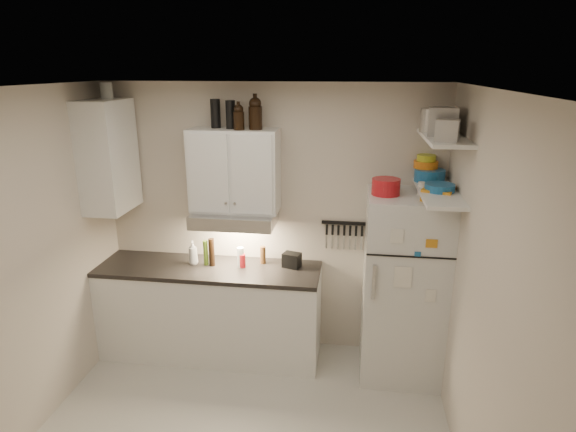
# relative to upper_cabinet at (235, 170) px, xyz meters

# --- Properties ---
(ceiling) EXTENTS (3.20, 3.00, 0.02)m
(ceiling) POSITION_rel_upper_cabinet_xyz_m (0.30, -1.33, 0.78)
(ceiling) COLOR silver
(ceiling) RESTS_ON ground
(back_wall) EXTENTS (3.20, 0.02, 2.60)m
(back_wall) POSITION_rel_upper_cabinet_xyz_m (0.30, 0.18, -0.53)
(back_wall) COLOR beige
(back_wall) RESTS_ON ground
(left_wall) EXTENTS (0.02, 3.00, 2.60)m
(left_wall) POSITION_rel_upper_cabinet_xyz_m (-1.31, -1.33, -0.53)
(left_wall) COLOR beige
(left_wall) RESTS_ON ground
(right_wall) EXTENTS (0.02, 3.00, 2.60)m
(right_wall) POSITION_rel_upper_cabinet_xyz_m (1.91, -1.33, -0.53)
(right_wall) COLOR beige
(right_wall) RESTS_ON ground
(base_cabinet) EXTENTS (2.10, 0.60, 0.88)m
(base_cabinet) POSITION_rel_upper_cabinet_xyz_m (-0.25, -0.14, -1.39)
(base_cabinet) COLOR white
(base_cabinet) RESTS_ON floor
(countertop) EXTENTS (2.10, 0.62, 0.04)m
(countertop) POSITION_rel_upper_cabinet_xyz_m (-0.25, -0.14, -0.93)
(countertop) COLOR black
(countertop) RESTS_ON base_cabinet
(upper_cabinet) EXTENTS (0.80, 0.33, 0.75)m
(upper_cabinet) POSITION_rel_upper_cabinet_xyz_m (0.00, 0.00, 0.00)
(upper_cabinet) COLOR white
(upper_cabinet) RESTS_ON back_wall
(side_cabinet) EXTENTS (0.33, 0.55, 1.00)m
(side_cabinet) POSITION_rel_upper_cabinet_xyz_m (-1.14, -0.14, 0.12)
(side_cabinet) COLOR white
(side_cabinet) RESTS_ON left_wall
(range_hood) EXTENTS (0.76, 0.46, 0.12)m
(range_hood) POSITION_rel_upper_cabinet_xyz_m (0.00, -0.06, -0.44)
(range_hood) COLOR silver
(range_hood) RESTS_ON back_wall
(fridge) EXTENTS (0.70, 0.68, 1.70)m
(fridge) POSITION_rel_upper_cabinet_xyz_m (1.55, -0.18, -0.98)
(fridge) COLOR silver
(fridge) RESTS_ON floor
(shelf_hi) EXTENTS (0.30, 0.95, 0.03)m
(shelf_hi) POSITION_rel_upper_cabinet_xyz_m (1.75, -0.31, 0.38)
(shelf_hi) COLOR white
(shelf_hi) RESTS_ON right_wall
(shelf_lo) EXTENTS (0.30, 0.95, 0.03)m
(shelf_lo) POSITION_rel_upper_cabinet_xyz_m (1.75, -0.31, -0.07)
(shelf_lo) COLOR white
(shelf_lo) RESTS_ON right_wall
(knife_strip) EXTENTS (0.42, 0.02, 0.03)m
(knife_strip) POSITION_rel_upper_cabinet_xyz_m (1.00, 0.15, -0.51)
(knife_strip) COLOR black
(knife_strip) RESTS_ON back_wall
(dutch_oven) EXTENTS (0.29, 0.29, 0.14)m
(dutch_oven) POSITION_rel_upper_cabinet_xyz_m (1.34, -0.20, -0.06)
(dutch_oven) COLOR #AE141B
(dutch_oven) RESTS_ON fridge
(book_stack) EXTENTS (0.32, 0.35, 0.10)m
(book_stack) POSITION_rel_upper_cabinet_xyz_m (1.76, -0.29, -0.08)
(book_stack) COLOR orange
(book_stack) RESTS_ON fridge
(spice_jar) EXTENTS (0.08, 0.08, 0.11)m
(spice_jar) POSITION_rel_upper_cabinet_xyz_m (1.64, -0.16, -0.07)
(spice_jar) COLOR silver
(spice_jar) RESTS_ON fridge
(stock_pot) EXTENTS (0.30, 0.30, 0.19)m
(stock_pot) POSITION_rel_upper_cabinet_xyz_m (1.72, -0.09, 0.48)
(stock_pot) COLOR silver
(stock_pot) RESTS_ON shelf_hi
(tin_a) EXTENTS (0.24, 0.22, 0.22)m
(tin_a) POSITION_rel_upper_cabinet_xyz_m (1.73, -0.31, 0.50)
(tin_a) COLOR #AAAAAD
(tin_a) RESTS_ON shelf_hi
(tin_b) EXTENTS (0.19, 0.19, 0.16)m
(tin_b) POSITION_rel_upper_cabinet_xyz_m (1.72, -0.62, 0.47)
(tin_b) COLOR #AAAAAD
(tin_b) RESTS_ON shelf_hi
(bowl_teal) EXTENTS (0.26, 0.26, 0.10)m
(bowl_teal) POSITION_rel_upper_cabinet_xyz_m (1.72, 0.02, 0.00)
(bowl_teal) COLOR #1B5C95
(bowl_teal) RESTS_ON shelf_lo
(bowl_orange) EXTENTS (0.21, 0.21, 0.06)m
(bowl_orange) POSITION_rel_upper_cabinet_xyz_m (1.69, 0.08, 0.09)
(bowl_orange) COLOR orange
(bowl_orange) RESTS_ON bowl_teal
(bowl_yellow) EXTENTS (0.16, 0.16, 0.05)m
(bowl_yellow) POSITION_rel_upper_cabinet_xyz_m (1.69, 0.08, 0.14)
(bowl_yellow) COLOR gold
(bowl_yellow) RESTS_ON bowl_orange
(plates) EXTENTS (0.24, 0.24, 0.06)m
(plates) POSITION_rel_upper_cabinet_xyz_m (1.75, -0.32, -0.02)
(plates) COLOR #1B5C95
(plates) RESTS_ON shelf_lo
(growler_a) EXTENTS (0.12, 0.12, 0.22)m
(growler_a) POSITION_rel_upper_cabinet_xyz_m (0.07, -0.07, 0.49)
(growler_a) COLOR black
(growler_a) RESTS_ON upper_cabinet
(growler_b) EXTENTS (0.16, 0.16, 0.28)m
(growler_b) POSITION_rel_upper_cabinet_xyz_m (0.21, -0.02, 0.52)
(growler_b) COLOR black
(growler_b) RESTS_ON upper_cabinet
(thermos_a) EXTENTS (0.09, 0.09, 0.25)m
(thermos_a) POSITION_rel_upper_cabinet_xyz_m (-0.02, 0.01, 0.50)
(thermos_a) COLOR black
(thermos_a) RESTS_ON upper_cabinet
(thermos_b) EXTENTS (0.12, 0.12, 0.25)m
(thermos_b) POSITION_rel_upper_cabinet_xyz_m (-0.17, 0.04, 0.50)
(thermos_b) COLOR black
(thermos_b) RESTS_ON upper_cabinet
(side_jar) EXTENTS (0.13, 0.13, 0.14)m
(side_jar) POSITION_rel_upper_cabinet_xyz_m (-1.14, -0.03, 0.70)
(side_jar) COLOR silver
(side_jar) RESTS_ON side_cabinet
(soap_bottle) EXTENTS (0.12, 0.12, 0.26)m
(soap_bottle) POSITION_rel_upper_cabinet_xyz_m (-0.41, -0.09, -0.78)
(soap_bottle) COLOR white
(soap_bottle) RESTS_ON countertop
(pepper_mill) EXTENTS (0.06, 0.06, 0.17)m
(pepper_mill) POSITION_rel_upper_cabinet_xyz_m (0.24, 0.02, -0.82)
(pepper_mill) COLOR brown
(pepper_mill) RESTS_ON countertop
(oil_bottle) EXTENTS (0.06, 0.06, 0.24)m
(oil_bottle) POSITION_rel_upper_cabinet_xyz_m (-0.29, -0.09, -0.78)
(oil_bottle) COLOR #456519
(oil_bottle) RESTS_ON countertop
(vinegar_bottle) EXTENTS (0.06, 0.06, 0.27)m
(vinegar_bottle) POSITION_rel_upper_cabinet_xyz_m (-0.22, -0.10, -0.77)
(vinegar_bottle) COLOR black
(vinegar_bottle) RESTS_ON countertop
(clear_bottle) EXTENTS (0.09, 0.09, 0.19)m
(clear_bottle) POSITION_rel_upper_cabinet_xyz_m (0.05, -0.09, -0.81)
(clear_bottle) COLOR silver
(clear_bottle) RESTS_ON countertop
(red_jar) EXTENTS (0.07, 0.07, 0.13)m
(red_jar) POSITION_rel_upper_cabinet_xyz_m (0.07, -0.10, -0.84)
(red_jar) COLOR #AE141B
(red_jar) RESTS_ON countertop
(caddy) EXTENTS (0.19, 0.16, 0.14)m
(caddy) POSITION_rel_upper_cabinet_xyz_m (0.53, -0.03, -0.84)
(caddy) COLOR black
(caddy) RESTS_ON countertop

